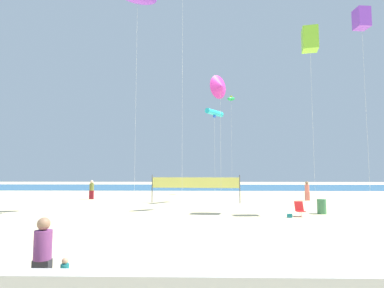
{
  "coord_description": "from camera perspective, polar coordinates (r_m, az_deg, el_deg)",
  "views": [
    {
      "loc": [
        1.65,
        -16.78,
        2.74
      ],
      "look_at": [
        1.02,
        11.25,
        5.19
      ],
      "focal_mm": 28.79,
      "sensor_mm": 36.0,
      "label": 1
    }
  ],
  "objects": [
    {
      "name": "kite_cyan_tube",
      "position": [
        27.38,
        4.18,
        5.77
      ],
      "size": [
        1.74,
        2.16,
        8.11
      ],
      "color": "silver",
      "rests_on": "ground"
    },
    {
      "name": "trash_barrel",
      "position": [
        21.73,
        22.89,
        -10.62
      ],
      "size": [
        0.55,
        0.55,
        0.93
      ],
      "primitive_type": "cylinder",
      "color": "#3F7F4C",
      "rests_on": "ground"
    },
    {
      "name": "ground_plane",
      "position": [
        17.08,
        -4.4,
        -14.21
      ],
      "size": [
        120.0,
        120.0,
        0.0
      ],
      "primitive_type": "plane",
      "color": "beige"
    },
    {
      "name": "kite_violet_box",
      "position": [
        24.35,
        28.9,
        19.65
      ],
      "size": [
        0.91,
        0.91,
        13.32
      ],
      "color": "silver",
      "rests_on": "ground"
    },
    {
      "name": "volleyball_net",
      "position": [
        26.72,
        0.62,
        -7.38
      ],
      "size": [
        7.64,
        0.72,
        2.4
      ],
      "color": "#4C4C51",
      "rests_on": "ground"
    },
    {
      "name": "mother_figure",
      "position": [
        8.0,
        -25.95,
        -17.75
      ],
      "size": [
        0.39,
        0.39,
        1.69
      ],
      "rotation": [
        0.0,
        0.0,
        0.48
      ],
      "color": "#2D2D33",
      "rests_on": "ground"
    },
    {
      "name": "beach_handbag",
      "position": [
        19.39,
        17.64,
        -12.54
      ],
      "size": [
        0.29,
        0.14,
        0.23
      ],
      "primitive_type": "cube",
      "color": "#19727A",
      "rests_on": "ground"
    },
    {
      "name": "toddler_figure",
      "position": [
        7.93,
        -22.55,
        -21.52
      ],
      "size": [
        0.18,
        0.18,
        0.81
      ],
      "rotation": [
        0.0,
        0.0,
        -0.6
      ],
      "color": "#99B28C",
      "rests_on": "ground"
    },
    {
      "name": "kite_magenta_delta",
      "position": [
        22.49,
        5.25,
        10.55
      ],
      "size": [
        1.51,
        1.5,
        9.62
      ],
      "color": "silver",
      "rests_on": "ground"
    },
    {
      "name": "folding_beach_chair",
      "position": [
        20.09,
        19.33,
        -11.22
      ],
      "size": [
        0.52,
        0.65,
        0.89
      ],
      "rotation": [
        0.0,
        0.0,
        0.57
      ],
      "color": "red",
      "rests_on": "ground"
    },
    {
      "name": "kite_green_inflatable",
      "position": [
        37.3,
        7.26,
        8.26
      ],
      "size": [
        1.3,
        1.32,
        11.66
      ],
      "color": "silver",
      "rests_on": "ground"
    },
    {
      "name": "kite_lime_box",
      "position": [
        23.3,
        20.99,
        17.64
      ],
      "size": [
        1.17,
        1.17,
        12.38
      ],
      "color": "silver",
      "rests_on": "ground"
    },
    {
      "name": "beachgoer_coral_shirt",
      "position": [
        30.86,
        20.54,
        -8.01
      ],
      "size": [
        0.41,
        0.41,
        1.77
      ],
      "rotation": [
        0.0,
        0.0,
        4.13
      ],
      "color": "#EA7260",
      "rests_on": "ground"
    },
    {
      "name": "ocean_band",
      "position": [
        52.67,
        -0.51,
        -7.98
      ],
      "size": [
        120.0,
        20.0,
        0.01
      ],
      "primitive_type": "cube",
      "color": "#28608C",
      "rests_on": "ground"
    },
    {
      "name": "beachgoer_olive_shirt",
      "position": [
        31.74,
        -18.1,
        -7.93
      ],
      "size": [
        0.42,
        0.42,
        1.84
      ],
      "rotation": [
        0.0,
        0.0,
        1.15
      ],
      "color": "maroon",
      "rests_on": "ground"
    }
  ]
}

